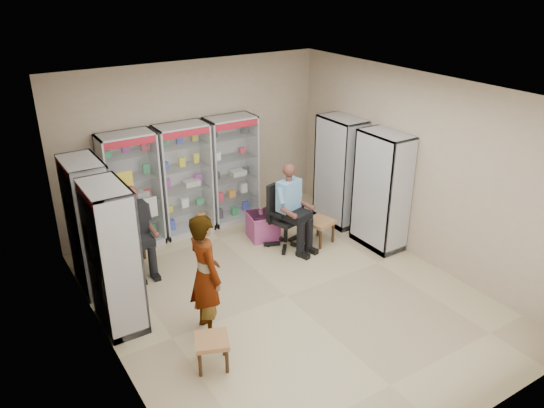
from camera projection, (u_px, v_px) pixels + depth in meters
floor at (287, 296)px, 7.77m from camera, size 6.00×6.00×0.00m
room_shell at (288, 171)px, 6.97m from camera, size 5.02×6.02×3.01m
cabinet_back_left at (132, 191)px, 8.83m from camera, size 0.90×0.50×2.00m
cabinet_back_mid at (184, 180)px, 9.30m from camera, size 0.90×0.50×2.00m
cabinet_back_right at (232, 170)px, 9.76m from camera, size 0.90×0.50×2.00m
cabinet_right_far at (340, 171)px, 9.69m from camera, size 0.90×0.50×2.00m
cabinet_right_near at (381, 191)px, 8.84m from camera, size 0.90×0.50×2.00m
cabinet_left_far at (90, 226)px, 7.66m from camera, size 0.90×0.50×2.00m
cabinet_left_near at (114, 258)px, 6.81m from camera, size 0.90×0.50×2.00m
wooden_chair at (135, 241)px, 8.36m from camera, size 0.42×0.42×0.94m
seated_customer at (135, 230)px, 8.24m from camera, size 0.44×0.60×1.34m
office_chair at (286, 216)px, 8.99m from camera, size 0.74×0.74×1.12m
seated_shopkeeper at (288, 209)px, 8.89m from camera, size 0.62×0.75×1.42m
pink_trunk at (263, 226)px, 9.37m from camera, size 0.57×0.55×0.47m
tea_glass at (261, 211)px, 9.25m from camera, size 0.07×0.07×0.11m
woven_stool_a at (319, 231)px, 9.22m from camera, size 0.51×0.51×0.43m
woven_stool_b at (212, 352)px, 6.35m from camera, size 0.51×0.51×0.40m
standing_man at (206, 275)px, 6.74m from camera, size 0.41×0.62×1.68m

